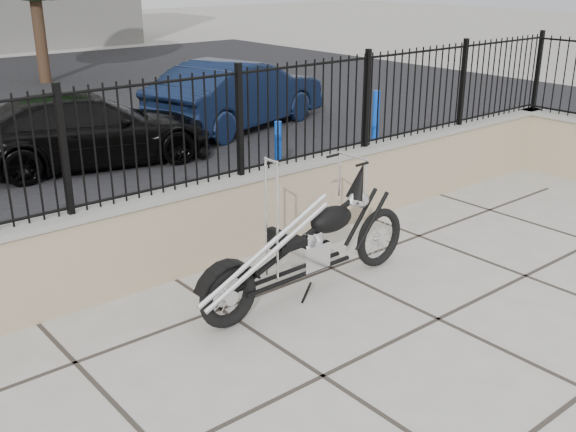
# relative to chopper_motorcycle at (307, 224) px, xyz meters

# --- Properties ---
(ground_plane) EXTENTS (90.00, 90.00, 0.00)m
(ground_plane) POSITION_rel_chopper_motorcycle_xyz_m (-0.86, -1.20, -0.78)
(ground_plane) COLOR #99968E
(ground_plane) RESTS_ON ground
(retaining_wall) EXTENTS (14.00, 0.36, 0.96)m
(retaining_wall) POSITION_rel_chopper_motorcycle_xyz_m (-0.86, 1.30, -0.30)
(retaining_wall) COLOR gray
(retaining_wall) RESTS_ON ground_plane
(iron_fence) EXTENTS (14.00, 0.08, 1.20)m
(iron_fence) POSITION_rel_chopper_motorcycle_xyz_m (-0.86, 1.30, 0.78)
(iron_fence) COLOR black
(iron_fence) RESTS_ON retaining_wall
(chopper_motorcycle) EXTENTS (2.61, 0.52, 1.56)m
(chopper_motorcycle) POSITION_rel_chopper_motorcycle_xyz_m (0.00, 0.00, 0.00)
(chopper_motorcycle) COLOR black
(chopper_motorcycle) RESTS_ON ground_plane
(car_black) EXTENTS (4.41, 2.46, 1.21)m
(car_black) POSITION_rel_chopper_motorcycle_xyz_m (0.35, 5.99, -0.18)
(car_black) COLOR black
(car_black) RESTS_ON parking_lot
(car_blue) EXTENTS (4.51, 2.57, 1.41)m
(car_blue) POSITION_rel_chopper_motorcycle_xyz_m (3.91, 6.63, -0.08)
(car_blue) COLOR #0D1832
(car_blue) RESTS_ON parking_lot
(bollard_b) EXTENTS (0.13, 0.13, 0.93)m
(bollard_b) POSITION_rel_chopper_motorcycle_xyz_m (2.28, 3.30, -0.32)
(bollard_b) COLOR #0C30BC
(bollard_b) RESTS_ON ground_plane
(bollard_c) EXTENTS (0.17, 0.17, 1.08)m
(bollard_c) POSITION_rel_chopper_motorcycle_xyz_m (4.82, 3.62, -0.24)
(bollard_c) COLOR blue
(bollard_c) RESTS_ON ground_plane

